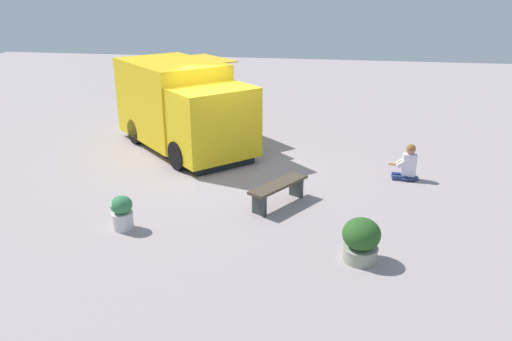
{
  "coord_description": "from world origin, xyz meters",
  "views": [
    {
      "loc": [
        2.95,
        -12.05,
        4.54
      ],
      "look_at": [
        1.24,
        -2.08,
        0.74
      ],
      "focal_mm": 35.26,
      "sensor_mm": 36.0,
      "label": 1
    }
  ],
  "objects_px": {
    "food_truck": "(183,108)",
    "planter_flowering_near": "(361,240)",
    "plaza_bench": "(279,189)",
    "person_customer": "(408,165)",
    "planter_flowering_far": "(122,212)"
  },
  "relations": [
    {
      "from": "food_truck",
      "to": "planter_flowering_far",
      "type": "height_order",
      "value": "food_truck"
    },
    {
      "from": "planter_flowering_far",
      "to": "plaza_bench",
      "type": "height_order",
      "value": "planter_flowering_far"
    },
    {
      "from": "planter_flowering_near",
      "to": "food_truck",
      "type": "bearing_deg",
      "value": 131.18
    },
    {
      "from": "person_customer",
      "to": "food_truck",
      "type": "bearing_deg",
      "value": 166.08
    },
    {
      "from": "planter_flowering_far",
      "to": "plaza_bench",
      "type": "bearing_deg",
      "value": 29.79
    },
    {
      "from": "plaza_bench",
      "to": "planter_flowering_near",
      "type": "bearing_deg",
      "value": -50.65
    },
    {
      "from": "food_truck",
      "to": "planter_flowering_near",
      "type": "distance_m",
      "value": 7.51
    },
    {
      "from": "food_truck",
      "to": "planter_flowering_near",
      "type": "xyz_separation_m",
      "value": [
        4.92,
        -5.62,
        -0.77
      ]
    },
    {
      "from": "person_customer",
      "to": "planter_flowering_far",
      "type": "height_order",
      "value": "person_customer"
    },
    {
      "from": "person_customer",
      "to": "planter_flowering_near",
      "type": "relative_size",
      "value": 1.14
    },
    {
      "from": "food_truck",
      "to": "plaza_bench",
      "type": "xyz_separation_m",
      "value": [
        3.23,
        -3.56,
        -0.79
      ]
    },
    {
      "from": "person_customer",
      "to": "planter_flowering_far",
      "type": "relative_size",
      "value": 1.3
    },
    {
      "from": "planter_flowering_far",
      "to": "plaza_bench",
      "type": "relative_size",
      "value": 0.44
    },
    {
      "from": "planter_flowering_far",
      "to": "planter_flowering_near",
      "type": "bearing_deg",
      "value": -5.38
    },
    {
      "from": "food_truck",
      "to": "person_customer",
      "type": "height_order",
      "value": "food_truck"
    }
  ]
}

